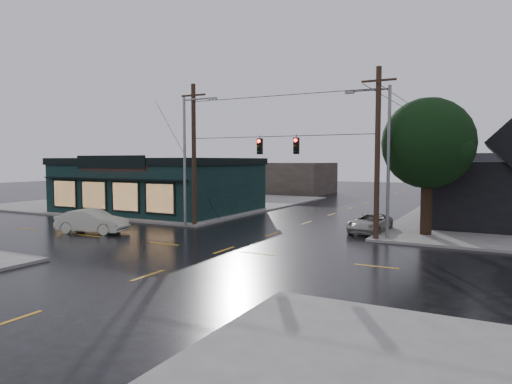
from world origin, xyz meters
The scene contains 15 objects.
ground_plane centered at (0.00, 0.00, 0.00)m, with size 160.00×160.00×0.00m, color black.
sidewalk_nw centered at (-20.00, 20.00, 0.07)m, with size 28.00×28.00×0.15m, color slate.
pizza_shop centered at (-15.00, 12.94, 2.56)m, with size 16.30×12.34×4.90m.
corner_tree centered at (8.89, 9.48, 5.77)m, with size 5.59×5.59×8.46m.
utility_pole_nw centered at (-6.50, 6.50, 0.00)m, with size 2.00×0.32×10.15m, color #332016, non-canonical shape.
utility_pole_ne centered at (6.50, 6.50, 0.00)m, with size 2.00×0.32×10.15m, color #332016, non-canonical shape.
utility_pole_far_a centered at (6.50, 28.00, 0.00)m, with size 2.00×0.32×9.65m, color #332016, non-canonical shape.
utility_pole_far_b centered at (6.50, 48.00, 0.00)m, with size 2.00×0.32×9.15m, color #332016, non-canonical shape.
utility_pole_far_c centered at (6.50, 68.00, 0.00)m, with size 2.00×0.32×9.15m, color #332016, non-canonical shape.
span_signal_assembly centered at (0.10, 6.50, 5.70)m, with size 13.00×0.48×1.23m.
streetlight_nw centered at (-6.80, 5.80, 0.00)m, with size 5.40×0.30×9.15m, color gray, non-canonical shape.
streetlight_ne centered at (7.00, 7.20, 0.00)m, with size 5.40×0.30×9.15m, color gray, non-canonical shape.
bg_building_west centered at (-14.00, 40.00, 2.20)m, with size 12.00×10.00×4.40m, color #3B2F2B.
sedan_cream centered at (-10.65, 0.87, 0.77)m, with size 1.64×4.69×1.55m, color beige.
suv_silver centered at (5.39, 9.61, 0.62)m, with size 2.06×4.48×1.24m, color #AAA99D.
Camera 1 is at (12.58, -20.36, 4.76)m, focal length 32.00 mm.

